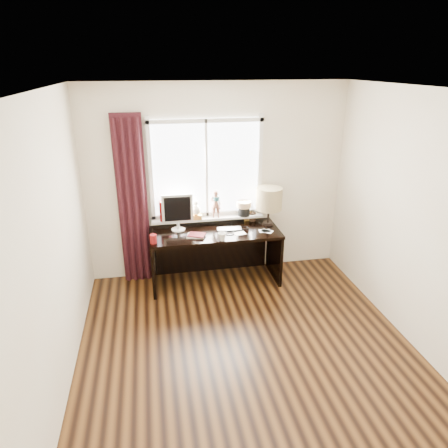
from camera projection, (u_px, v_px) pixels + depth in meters
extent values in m
cube|color=#573313|center=(252.00, 360.00, 4.04)|extent=(3.50, 4.00, 0.00)
cube|color=white|center=(260.00, 91.00, 3.07)|extent=(3.50, 4.00, 0.00)
cube|color=beige|center=(217.00, 183.00, 5.38)|extent=(3.50, 0.00, 2.60)
cube|color=beige|center=(374.00, 435.00, 1.73)|extent=(3.50, 0.00, 2.60)
cube|color=beige|center=(48.00, 261.00, 3.25)|extent=(0.00, 4.00, 2.60)
cube|color=beige|center=(431.00, 230.00, 3.86)|extent=(0.00, 4.00, 2.60)
imported|color=silver|center=(229.00, 229.00, 5.27)|extent=(0.34, 0.23, 0.03)
imported|color=white|center=(222.00, 236.00, 4.94)|extent=(0.15, 0.15, 0.11)
cylinder|color=maroon|center=(153.00, 239.00, 4.87)|extent=(0.08, 0.08, 0.11)
cube|color=white|center=(206.00, 169.00, 5.26)|extent=(1.40, 0.02, 1.30)
cube|color=silver|center=(207.00, 214.00, 5.47)|extent=(1.50, 0.05, 0.05)
cube|color=silver|center=(206.00, 121.00, 5.00)|extent=(1.50, 0.05, 0.05)
cube|color=silver|center=(151.00, 172.00, 5.11)|extent=(0.05, 0.05, 1.40)
cube|color=silver|center=(260.00, 167.00, 5.36)|extent=(0.05, 0.05, 1.40)
cube|color=silver|center=(207.00, 169.00, 5.24)|extent=(0.03, 0.05, 1.30)
cube|color=silver|center=(208.00, 218.00, 5.44)|extent=(1.52, 0.18, 0.03)
cylinder|color=#650908|center=(165.00, 211.00, 5.26)|extent=(0.15, 0.15, 0.27)
cube|color=gold|center=(196.00, 217.00, 5.36)|extent=(0.15, 0.12, 0.06)
sphere|color=beige|center=(196.00, 210.00, 5.33)|extent=(0.13, 0.13, 0.13)
sphere|color=beige|center=(195.00, 203.00, 5.29)|extent=(0.07, 0.07, 0.07)
imported|color=brown|center=(216.00, 204.00, 5.36)|extent=(0.16, 0.13, 0.38)
cylinder|color=#1E4C51|center=(216.00, 199.00, 5.32)|extent=(0.11, 0.11, 0.05)
cylinder|color=black|center=(244.00, 211.00, 5.47)|extent=(0.16, 0.16, 0.12)
cylinder|color=#8C6B4C|center=(244.00, 204.00, 5.43)|extent=(0.20, 0.20, 0.08)
cube|color=black|center=(133.00, 202.00, 5.17)|extent=(0.38, 0.05, 2.25)
cylinder|color=black|center=(122.00, 205.00, 5.13)|extent=(0.06, 0.06, 2.20)
cylinder|color=black|center=(129.00, 205.00, 5.14)|extent=(0.06, 0.06, 2.20)
cylinder|color=black|center=(136.00, 204.00, 5.16)|extent=(0.06, 0.06, 2.20)
cylinder|color=black|center=(143.00, 204.00, 5.17)|extent=(0.06, 0.06, 2.20)
cube|color=black|center=(215.00, 233.00, 5.24)|extent=(1.70, 0.70, 0.04)
cube|color=black|center=(153.00, 263.00, 5.23)|extent=(0.04, 0.64, 0.71)
cube|color=black|center=(274.00, 253.00, 5.52)|extent=(0.04, 0.64, 0.71)
cube|color=black|center=(211.00, 248.00, 5.68)|extent=(1.60, 0.03, 0.71)
cylinder|color=beige|center=(178.00, 229.00, 5.27)|extent=(0.18, 0.18, 0.01)
cylinder|color=beige|center=(178.00, 225.00, 5.25)|extent=(0.04, 0.04, 0.10)
cube|color=beige|center=(177.00, 209.00, 5.16)|extent=(0.40, 0.04, 0.38)
cube|color=black|center=(178.00, 209.00, 5.13)|extent=(0.34, 0.01, 0.32)
cube|color=beige|center=(196.00, 236.00, 5.07)|extent=(0.25, 0.21, 0.02)
cube|color=#561115|center=(197.00, 235.00, 5.06)|extent=(0.25, 0.22, 0.01)
cylinder|color=black|center=(253.00, 217.00, 5.55)|extent=(0.09, 0.09, 0.12)
cylinder|color=black|center=(251.00, 213.00, 5.54)|extent=(0.01, 0.01, 0.22)
cylinder|color=black|center=(254.00, 214.00, 5.54)|extent=(0.01, 0.01, 0.19)
cylinder|color=black|center=(252.00, 212.00, 5.54)|extent=(0.01, 0.01, 0.25)
cylinder|color=black|center=(254.00, 215.00, 5.56)|extent=(0.01, 0.01, 0.17)
cube|color=gold|center=(248.00, 216.00, 5.56)|extent=(0.10, 0.02, 0.13)
cube|color=#996633|center=(248.00, 216.00, 5.55)|extent=(0.08, 0.01, 0.10)
cylinder|color=black|center=(268.00, 223.00, 5.45)|extent=(0.14, 0.14, 0.03)
cylinder|color=black|center=(268.00, 215.00, 5.40)|extent=(0.03, 0.03, 0.22)
cylinder|color=tan|center=(269.00, 199.00, 5.31)|extent=(0.35, 0.35, 0.30)
cube|color=white|center=(265.00, 231.00, 5.24)|extent=(0.16, 0.12, 0.00)
cube|color=white|center=(267.00, 231.00, 5.22)|extent=(0.19, 0.18, 0.00)
cube|color=white|center=(240.00, 233.00, 5.16)|extent=(0.17, 0.14, 0.00)
torus|color=black|center=(229.00, 233.00, 5.15)|extent=(0.15, 0.15, 0.01)
torus|color=black|center=(245.00, 228.00, 5.32)|extent=(0.15, 0.15, 0.01)
torus|color=black|center=(229.00, 225.00, 5.42)|extent=(0.12, 0.12, 0.01)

